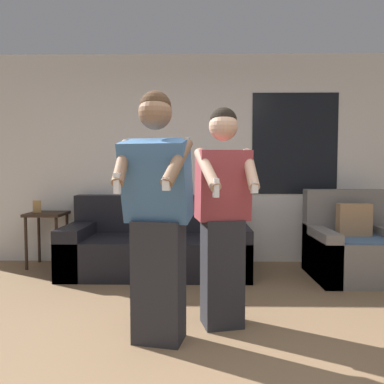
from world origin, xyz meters
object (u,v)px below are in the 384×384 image
(armchair, at_px, (354,249))
(person_right, at_px, (223,215))
(couch, at_px, (157,246))
(side_table, at_px, (47,222))
(person_left, at_px, (157,217))

(armchair, relative_size, person_right, 0.58)
(couch, xyz_separation_m, side_table, (-1.42, 0.22, 0.26))
(side_table, bearing_deg, person_right, -40.25)
(armchair, xyz_separation_m, side_table, (-3.65, 0.45, 0.23))
(armchair, xyz_separation_m, person_left, (-2.03, -1.61, 0.56))
(person_left, bearing_deg, side_table, 128.19)
(couch, distance_m, side_table, 1.46)
(armchair, relative_size, person_left, 0.56)
(side_table, xyz_separation_m, person_left, (1.62, -2.06, 0.33))
(side_table, relative_size, person_right, 0.49)
(side_table, relative_size, person_left, 0.47)
(couch, xyz_separation_m, armchair, (2.24, -0.23, 0.03))
(armchair, bearing_deg, person_right, -139.67)
(person_right, bearing_deg, person_left, -148.78)
(couch, height_order, person_left, person_left)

